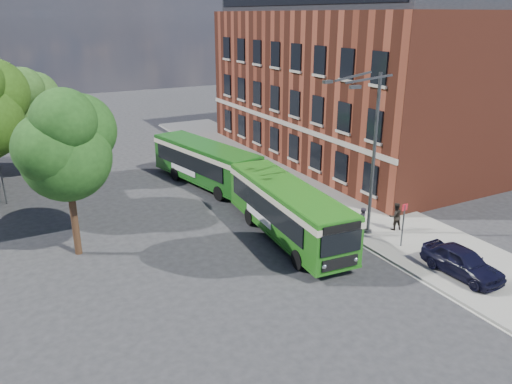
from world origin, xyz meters
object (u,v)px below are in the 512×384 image
parked_car (462,262)px  street_lamp (369,154)px  bus_front (287,207)px  bus_rear (205,161)px

parked_car → street_lamp: bearing=98.3°
bus_front → parked_car: (4.87, -7.72, -1.00)m
street_lamp → parked_car: street_lamp is taller
bus_front → parked_car: bus_front is taller
bus_front → bus_rear: (-0.40, 10.59, -0.00)m
street_lamp → bus_front: 5.19m
street_lamp → bus_rear: size_ratio=0.85×
street_lamp → bus_rear: (-4.24, 12.45, -2.96)m
bus_front → parked_car: bearing=-57.8°
parked_car → bus_front: bearing=120.6°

